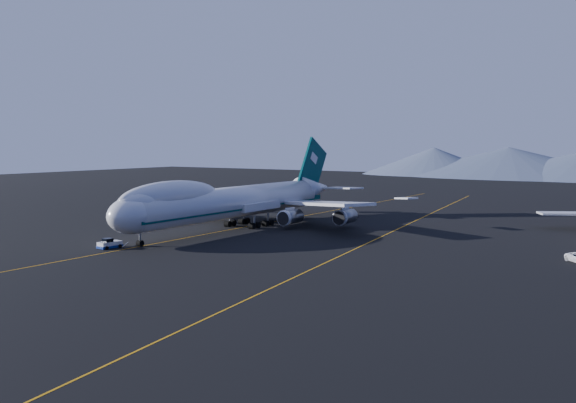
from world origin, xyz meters
The scene contains 5 objects.
ground centered at (0.00, 0.00, 0.00)m, with size 500.00×500.00×0.00m, color black.
taxiway_line_main centered at (0.00, 0.00, 0.01)m, with size 0.25×220.00×0.01m, color orange.
taxiway_line_side centered at (30.00, 10.00, 0.01)m, with size 0.25×200.00×0.01m, color orange.
boeing_747 centered at (0.00, 0.03, 5.81)m, with size 59.62×72.43×19.37m.
pushback_tug centered at (-3.00, -30.60, 0.56)m, with size 2.75×4.30×1.77m.
Camera 1 is at (81.03, -105.15, 18.02)m, focal length 40.00 mm.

